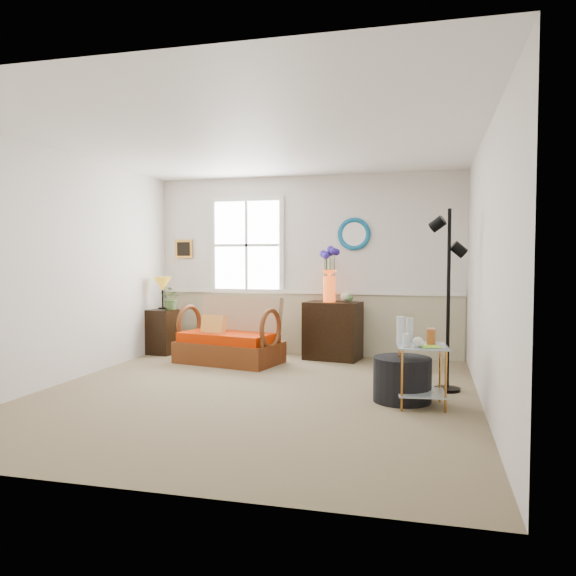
% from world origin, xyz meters
% --- Properties ---
extents(floor, '(4.50, 5.00, 0.01)m').
position_xyz_m(floor, '(0.00, 0.00, 0.00)').
color(floor, olive).
rests_on(floor, ground).
extents(ceiling, '(4.50, 5.00, 0.01)m').
position_xyz_m(ceiling, '(0.00, 0.00, 2.60)').
color(ceiling, white).
rests_on(ceiling, walls).
extents(walls, '(4.51, 5.01, 2.60)m').
position_xyz_m(walls, '(0.00, 0.00, 1.30)').
color(walls, silver).
rests_on(walls, floor).
extents(wainscot, '(4.46, 0.02, 0.90)m').
position_xyz_m(wainscot, '(0.00, 2.48, 0.45)').
color(wainscot, tan).
rests_on(wainscot, walls).
extents(chair_rail, '(4.46, 0.04, 0.06)m').
position_xyz_m(chair_rail, '(0.00, 2.47, 0.92)').
color(chair_rail, silver).
rests_on(chair_rail, walls).
extents(window, '(1.14, 0.06, 1.44)m').
position_xyz_m(window, '(-0.90, 2.47, 1.60)').
color(window, white).
rests_on(window, walls).
extents(picture, '(0.28, 0.03, 0.28)m').
position_xyz_m(picture, '(-1.92, 2.48, 1.55)').
color(picture, '#B2772B').
rests_on(picture, walls).
extents(mirror, '(0.47, 0.07, 0.47)m').
position_xyz_m(mirror, '(0.70, 2.48, 1.75)').
color(mirror, '#0D7DA5').
rests_on(mirror, walls).
extents(loveseat, '(1.48, 1.04, 0.88)m').
position_xyz_m(loveseat, '(-0.86, 1.57, 0.44)').
color(loveseat, brown).
rests_on(loveseat, floor).
extents(throw_pillow, '(0.37, 0.19, 0.36)m').
position_xyz_m(throw_pillow, '(-1.06, 1.50, 0.47)').
color(throw_pillow, orange).
rests_on(throw_pillow, loveseat).
extents(lamp_stand, '(0.41, 0.41, 0.65)m').
position_xyz_m(lamp_stand, '(-2.05, 1.99, 0.33)').
color(lamp_stand, black).
rests_on(lamp_stand, floor).
extents(table_lamp, '(0.31, 0.31, 0.48)m').
position_xyz_m(table_lamp, '(-2.02, 1.95, 0.90)').
color(table_lamp, '#C18C1B').
rests_on(table_lamp, lamp_stand).
extents(potted_plant, '(0.43, 0.44, 0.27)m').
position_xyz_m(potted_plant, '(-1.90, 1.99, 0.79)').
color(potted_plant, '#4C7039').
rests_on(potted_plant, lamp_stand).
extents(cabinet, '(0.81, 0.59, 0.80)m').
position_xyz_m(cabinet, '(0.45, 2.18, 0.40)').
color(cabinet, black).
rests_on(cabinet, floor).
extents(flower_vase, '(0.27, 0.27, 0.75)m').
position_xyz_m(flower_vase, '(0.40, 2.17, 1.17)').
color(flower_vase, '#EE5113').
rests_on(flower_vase, cabinet).
extents(side_table, '(0.51, 0.51, 0.59)m').
position_xyz_m(side_table, '(1.69, -0.09, 0.29)').
color(side_table, '#AF6D28').
rests_on(side_table, floor).
extents(tabletop_items, '(0.58, 0.58, 0.26)m').
position_xyz_m(tabletop_items, '(1.65, -0.08, 0.72)').
color(tabletop_items, silver).
rests_on(tabletop_items, side_table).
extents(floor_lamp, '(0.35, 0.35, 1.92)m').
position_xyz_m(floor_lamp, '(1.94, 0.63, 0.96)').
color(floor_lamp, black).
rests_on(floor_lamp, floor).
extents(ottoman, '(0.62, 0.62, 0.43)m').
position_xyz_m(ottoman, '(1.50, 0.06, 0.22)').
color(ottoman, black).
rests_on(ottoman, floor).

